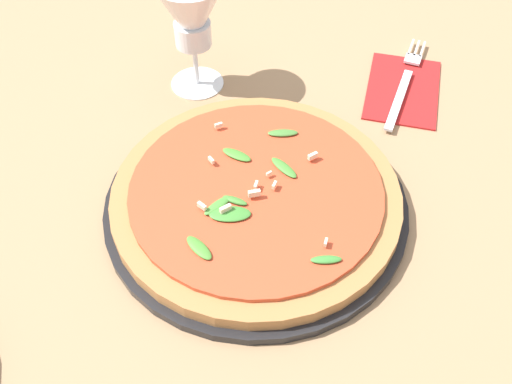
% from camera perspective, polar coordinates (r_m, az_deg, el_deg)
% --- Properties ---
extents(ground_plane, '(6.00, 6.00, 0.00)m').
position_cam_1_polar(ground_plane, '(0.75, -0.67, 0.90)').
color(ground_plane, '#9E7A56').
extents(pizza_arugula_main, '(0.36, 0.36, 0.05)m').
position_cam_1_polar(pizza_arugula_main, '(0.71, -0.00, -0.69)').
color(pizza_arugula_main, black).
rests_on(pizza_arugula_main, ground_plane).
extents(wine_glass, '(0.09, 0.09, 0.16)m').
position_cam_1_polar(wine_glass, '(0.84, -6.15, 15.99)').
color(wine_glass, white).
rests_on(wine_glass, ground_plane).
extents(napkin, '(0.16, 0.10, 0.01)m').
position_cam_1_polar(napkin, '(0.91, 13.81, 9.54)').
color(napkin, '#B21E1E').
rests_on(napkin, ground_plane).
extents(fork, '(0.22, 0.04, 0.00)m').
position_cam_1_polar(fork, '(0.91, 13.97, 10.08)').
color(fork, silver).
rests_on(fork, ground_plane).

